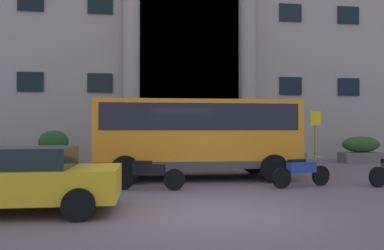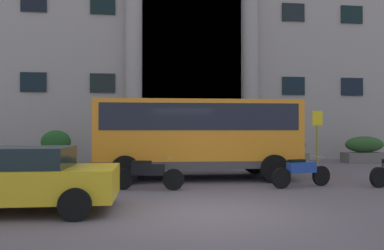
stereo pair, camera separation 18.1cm
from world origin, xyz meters
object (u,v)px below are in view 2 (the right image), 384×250
object	(u,v)px
hedge_planter_far_west	(287,151)
hedge_planter_entrance_right	(56,149)
orange_minibus	(197,132)
bus_stop_sign	(317,133)
scooter_by_planter	(147,174)
hedge_planter_entrance_left	(364,150)
hedge_planter_west	(140,148)
parked_estate_mid	(13,178)
motorcycle_far_end	(300,172)

from	to	relation	value
hedge_planter_far_west	hedge_planter_entrance_right	distance (m)	11.07
orange_minibus	bus_stop_sign	xyz separation A→B (m)	(5.27, 1.89, -0.07)
hedge_planter_far_west	scooter_by_planter	distance (m)	10.02
bus_stop_sign	hedge_planter_entrance_left	xyz separation A→B (m)	(4.11, 3.35, -0.89)
bus_stop_sign	scooter_by_planter	world-z (taller)	bus_stop_sign
hedge_planter_far_west	hedge_planter_west	xyz separation A→B (m)	(-7.16, 0.37, 0.16)
orange_minibus	parked_estate_mid	size ratio (longest dim) A/B	1.61
orange_minibus	hedge_planter_entrance_right	bearing A→B (deg)	139.91
hedge_planter_entrance_left	parked_estate_mid	bearing A→B (deg)	-143.94
bus_stop_sign	hedge_planter_west	size ratio (longest dim) A/B	1.27
bus_stop_sign	scooter_by_planter	bearing A→B (deg)	-149.21
hedge_planter_entrance_left	parked_estate_mid	size ratio (longest dim) A/B	0.51
bus_stop_sign	hedge_planter_entrance_right	world-z (taller)	bus_stop_sign
hedge_planter_entrance_left	parked_estate_mid	distance (m)	17.20
orange_minibus	hedge_planter_entrance_left	size ratio (longest dim) A/B	3.16
hedge_planter_far_west	motorcycle_far_end	world-z (taller)	hedge_planter_far_west
motorcycle_far_end	parked_estate_mid	bearing A→B (deg)	-175.53
hedge_planter_far_west	parked_estate_mid	world-z (taller)	parked_estate_mid
bus_stop_sign	motorcycle_far_end	size ratio (longest dim) A/B	1.24
bus_stop_sign	parked_estate_mid	xyz separation A→B (m)	(-9.80, -6.78, -0.83)
hedge_planter_entrance_right	scooter_by_planter	distance (m)	8.68
motorcycle_far_end	scooter_by_planter	bearing A→B (deg)	164.67
hedge_planter_far_west	scooter_by_planter	bearing A→B (deg)	-133.72
hedge_planter_entrance_right	hedge_planter_entrance_left	distance (m)	15.29
orange_minibus	bus_stop_sign	distance (m)	5.60
orange_minibus	motorcycle_far_end	world-z (taller)	orange_minibus
bus_stop_sign	motorcycle_far_end	xyz separation A→B (m)	(-2.52, -4.24, -1.08)
orange_minibus	hedge_planter_far_west	xyz separation A→B (m)	(5.16, 4.94, -0.97)
hedge_planter_west	scooter_by_planter	size ratio (longest dim) A/B	0.96
hedge_planter_entrance_right	scooter_by_planter	size ratio (longest dim) A/B	0.82
hedge_planter_entrance_right	hedge_planter_entrance_left	size ratio (longest dim) A/B	0.77
orange_minibus	scooter_by_planter	xyz separation A→B (m)	(-1.76, -2.30, -1.15)
scooter_by_planter	hedge_planter_far_west	bearing A→B (deg)	58.31
orange_minibus	bus_stop_sign	world-z (taller)	orange_minibus
hedge_planter_far_west	hedge_planter_entrance_right	world-z (taller)	hedge_planter_entrance_right
motorcycle_far_end	hedge_planter_entrance_right	bearing A→B (deg)	123.70
bus_stop_sign	hedge_planter_entrance_left	distance (m)	5.38
scooter_by_planter	orange_minibus	bearing A→B (deg)	64.64
hedge_planter_entrance_right	motorcycle_far_end	world-z (taller)	hedge_planter_entrance_right
hedge_planter_far_west	hedge_planter_west	bearing A→B (deg)	177.06
hedge_planter_west	parked_estate_mid	xyz separation A→B (m)	(-2.53, -10.19, -0.10)
parked_estate_mid	scooter_by_planter	xyz separation A→B (m)	(2.76, 2.59, -0.24)
parked_estate_mid	motorcycle_far_end	size ratio (longest dim) A/B	2.12
bus_stop_sign	scooter_by_planter	xyz separation A→B (m)	(-7.03, -4.19, -1.08)
orange_minibus	hedge_planter_entrance_right	size ratio (longest dim) A/B	4.12
hedge_planter_entrance_left	scooter_by_planter	xyz separation A→B (m)	(-11.14, -7.54, -0.19)
parked_estate_mid	motorcycle_far_end	distance (m)	7.72
scooter_by_planter	hedge_planter_entrance_right	bearing A→B (deg)	130.54
hedge_planter_west	scooter_by_planter	distance (m)	7.62
hedge_planter_west	parked_estate_mid	bearing A→B (deg)	-103.92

